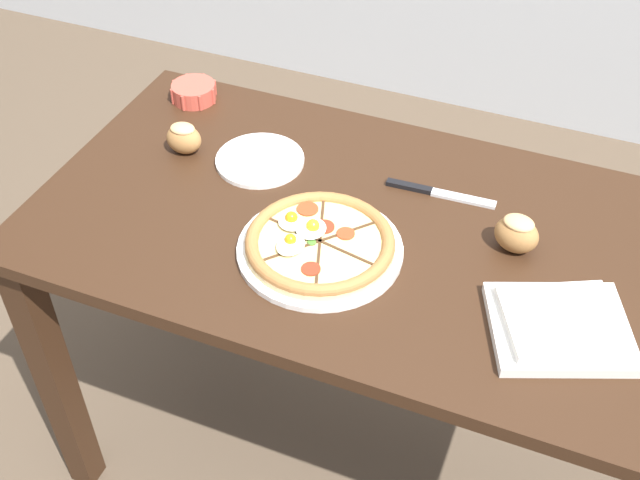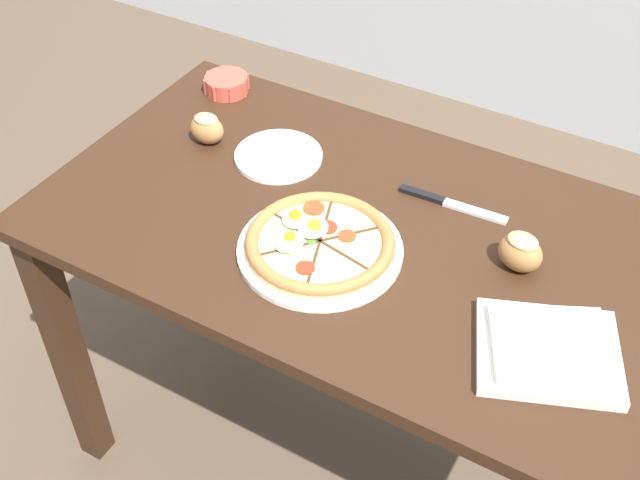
{
  "view_description": "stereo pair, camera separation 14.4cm",
  "coord_description": "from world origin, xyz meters",
  "px_view_note": "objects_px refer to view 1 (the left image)",
  "views": [
    {
      "loc": [
        0.35,
        -1.09,
        1.77
      ],
      "look_at": [
        -0.05,
        -0.1,
        0.8
      ],
      "focal_mm": 45.0,
      "sensor_mm": 36.0,
      "label": 1
    },
    {
      "loc": [
        0.48,
        -1.02,
        1.77
      ],
      "look_at": [
        -0.05,
        -0.1,
        0.8
      ],
      "focal_mm": 45.0,
      "sensor_mm": 36.0,
      "label": 2
    }
  ],
  "objects_px": {
    "napkin_folded": "(560,325)",
    "pizza": "(319,244)",
    "side_saucer": "(260,160)",
    "dining_table": "(362,271)",
    "ramekin_bowl": "(194,92)",
    "knife_main": "(439,193)",
    "bread_piece_near": "(517,233)",
    "bread_piece_mid": "(184,138)"
  },
  "relations": [
    {
      "from": "napkin_folded",
      "to": "knife_main",
      "type": "height_order",
      "value": "napkin_folded"
    },
    {
      "from": "side_saucer",
      "to": "knife_main",
      "type": "bearing_deg",
      "value": 5.54
    },
    {
      "from": "napkin_folded",
      "to": "ramekin_bowl",
      "type": "bearing_deg",
      "value": 156.11
    },
    {
      "from": "napkin_folded",
      "to": "side_saucer",
      "type": "relative_size",
      "value": 1.52
    },
    {
      "from": "knife_main",
      "to": "napkin_folded",
      "type": "bearing_deg",
      "value": -46.79
    },
    {
      "from": "bread_piece_mid",
      "to": "side_saucer",
      "type": "xyz_separation_m",
      "value": [
        0.16,
        0.03,
        -0.03
      ]
    },
    {
      "from": "ramekin_bowl",
      "to": "pizza",
      "type": "bearing_deg",
      "value": -38.61
    },
    {
      "from": "napkin_folded",
      "to": "bread_piece_mid",
      "type": "height_order",
      "value": "bread_piece_mid"
    },
    {
      "from": "bread_piece_mid",
      "to": "bread_piece_near",
      "type": "bearing_deg",
      "value": -3.14
    },
    {
      "from": "bread_piece_mid",
      "to": "ramekin_bowl",
      "type": "bearing_deg",
      "value": 113.29
    },
    {
      "from": "bread_piece_mid",
      "to": "knife_main",
      "type": "distance_m",
      "value": 0.54
    },
    {
      "from": "pizza",
      "to": "bread_piece_near",
      "type": "bearing_deg",
      "value": 23.45
    },
    {
      "from": "ramekin_bowl",
      "to": "bread_piece_mid",
      "type": "distance_m",
      "value": 0.2
    },
    {
      "from": "bread_piece_mid",
      "to": "knife_main",
      "type": "bearing_deg",
      "value": 6.59
    },
    {
      "from": "ramekin_bowl",
      "to": "knife_main",
      "type": "bearing_deg",
      "value": -11.4
    },
    {
      "from": "napkin_folded",
      "to": "pizza",
      "type": "bearing_deg",
      "value": 176.01
    },
    {
      "from": "pizza",
      "to": "bread_piece_mid",
      "type": "xyz_separation_m",
      "value": [
        -0.38,
        0.18,
        0.02
      ]
    },
    {
      "from": "bread_piece_near",
      "to": "dining_table",
      "type": "bearing_deg",
      "value": -171.88
    },
    {
      "from": "ramekin_bowl",
      "to": "napkin_folded",
      "type": "relative_size",
      "value": 0.38
    },
    {
      "from": "knife_main",
      "to": "side_saucer",
      "type": "relative_size",
      "value": 1.2
    },
    {
      "from": "ramekin_bowl",
      "to": "bread_piece_near",
      "type": "xyz_separation_m",
      "value": [
        0.78,
        -0.22,
        0.02
      ]
    },
    {
      "from": "dining_table",
      "to": "napkin_folded",
      "type": "height_order",
      "value": "napkin_folded"
    },
    {
      "from": "pizza",
      "to": "ramekin_bowl",
      "type": "bearing_deg",
      "value": 141.39
    },
    {
      "from": "pizza",
      "to": "bread_piece_mid",
      "type": "bearing_deg",
      "value": 154.52
    },
    {
      "from": "ramekin_bowl",
      "to": "napkin_folded",
      "type": "distance_m",
      "value": 0.98
    },
    {
      "from": "ramekin_bowl",
      "to": "side_saucer",
      "type": "relative_size",
      "value": 0.58
    },
    {
      "from": "bread_piece_near",
      "to": "bread_piece_mid",
      "type": "relative_size",
      "value": 1.16
    },
    {
      "from": "dining_table",
      "to": "knife_main",
      "type": "distance_m",
      "value": 0.22
    },
    {
      "from": "bread_piece_mid",
      "to": "knife_main",
      "type": "relative_size",
      "value": 0.36
    },
    {
      "from": "knife_main",
      "to": "bread_piece_near",
      "type": "bearing_deg",
      "value": -33.23
    },
    {
      "from": "pizza",
      "to": "bread_piece_near",
      "type": "height_order",
      "value": "bread_piece_near"
    },
    {
      "from": "dining_table",
      "to": "bread_piece_near",
      "type": "bearing_deg",
      "value": 8.12
    },
    {
      "from": "bread_piece_mid",
      "to": "knife_main",
      "type": "xyz_separation_m",
      "value": [
        0.53,
        0.06,
        -0.03
      ]
    },
    {
      "from": "ramekin_bowl",
      "to": "bread_piece_near",
      "type": "relative_size",
      "value": 1.17
    },
    {
      "from": "pizza",
      "to": "dining_table",
      "type": "bearing_deg",
      "value": 63.59
    },
    {
      "from": "pizza",
      "to": "napkin_folded",
      "type": "distance_m",
      "value": 0.44
    },
    {
      "from": "side_saucer",
      "to": "dining_table",
      "type": "bearing_deg",
      "value": -21.16
    },
    {
      "from": "ramekin_bowl",
      "to": "knife_main",
      "type": "height_order",
      "value": "ramekin_bowl"
    },
    {
      "from": "dining_table",
      "to": "napkin_folded",
      "type": "distance_m",
      "value": 0.43
    },
    {
      "from": "dining_table",
      "to": "knife_main",
      "type": "bearing_deg",
      "value": 52.9
    },
    {
      "from": "knife_main",
      "to": "side_saucer",
      "type": "xyz_separation_m",
      "value": [
        -0.37,
        -0.04,
        0.0
      ]
    },
    {
      "from": "ramekin_bowl",
      "to": "bread_piece_near",
      "type": "bearing_deg",
      "value": -15.96
    }
  ]
}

